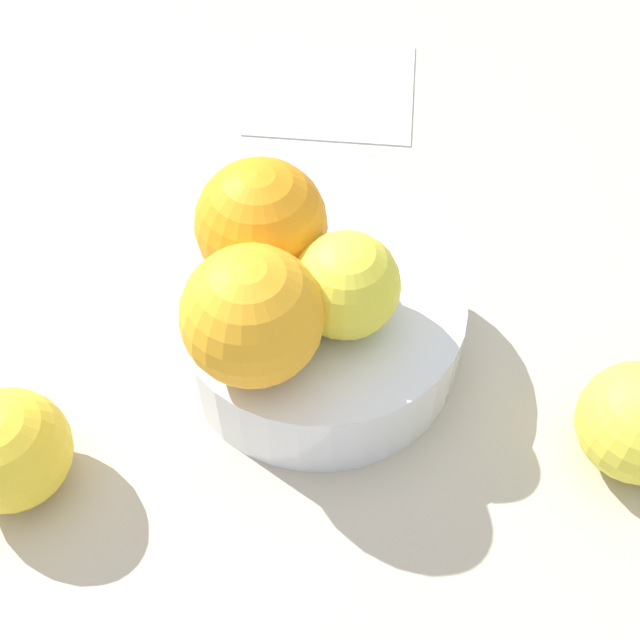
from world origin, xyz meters
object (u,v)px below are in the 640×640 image
at_px(fruit_bowl, 320,326).
at_px(orange_in_bowl_1, 261,224).
at_px(orange_loose_0, 639,422).
at_px(orange_loose_1, 8,450).
at_px(folded_napkin, 333,88).
at_px(orange_in_bowl_0, 346,285).
at_px(orange_in_bowl_2, 252,316).

relative_size(fruit_bowl, orange_in_bowl_1, 2.28).
distance_m(fruit_bowl, orange_loose_0, 0.21).
distance_m(orange_in_bowl_1, orange_loose_1, 0.20).
xyz_separation_m(fruit_bowl, folded_napkin, (-0.29, -0.08, -0.03)).
relative_size(fruit_bowl, orange_loose_0, 2.54).
bearing_deg(orange_loose_0, folded_napkin, -135.90).
height_order(orange_in_bowl_1, orange_loose_0, orange_in_bowl_1).
height_order(fruit_bowl, orange_in_bowl_0, orange_in_bowl_0).
bearing_deg(orange_in_bowl_2, orange_in_bowl_0, 137.64).
height_order(fruit_bowl, orange_loose_0, orange_loose_0).
height_order(orange_in_bowl_2, folded_napkin, orange_in_bowl_2).
height_order(orange_loose_0, folded_napkin, orange_loose_0).
bearing_deg(orange_in_bowl_2, orange_loose_1, -51.75).
xyz_separation_m(fruit_bowl, orange_loose_1, (0.15, -0.14, 0.01)).
bearing_deg(orange_in_bowl_0, folded_napkin, -160.67).
distance_m(orange_in_bowl_1, orange_loose_0, 0.26).
relative_size(fruit_bowl, orange_in_bowl_0, 2.86).
bearing_deg(orange_in_bowl_0, fruit_bowl, -119.70).
xyz_separation_m(orange_in_bowl_2, orange_loose_1, (0.09, -0.12, -0.06)).
bearing_deg(orange_in_bowl_1, orange_in_bowl_0, 69.46).
relative_size(orange_in_bowl_0, orange_loose_0, 0.89).
xyz_separation_m(orange_in_bowl_1, folded_napkin, (-0.27, -0.04, -0.10)).
bearing_deg(orange_in_bowl_2, folded_napkin, -169.55).
distance_m(orange_in_bowl_1, orange_in_bowl_2, 0.07).
xyz_separation_m(orange_loose_0, folded_napkin, (-0.30, -0.29, -0.04)).
bearing_deg(fruit_bowl, orange_in_bowl_2, -20.45).
bearing_deg(fruit_bowl, orange_in_bowl_0, 60.30).
xyz_separation_m(orange_in_bowl_0, orange_loose_1, (0.14, -0.16, -0.05)).
bearing_deg(folded_napkin, orange_in_bowl_2, 10.45).
bearing_deg(orange_loose_0, orange_loose_1, -68.46).
xyz_separation_m(orange_in_bowl_0, folded_napkin, (-0.30, -0.10, -0.09)).
distance_m(fruit_bowl, orange_in_bowl_1, 0.08).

